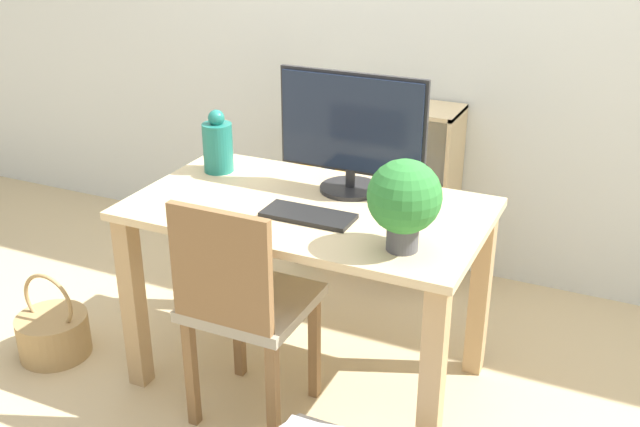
{
  "coord_description": "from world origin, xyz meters",
  "views": [
    {
      "loc": [
        1.07,
        -2.21,
        1.78
      ],
      "look_at": [
        0.0,
        0.1,
        0.66
      ],
      "focal_mm": 42.0,
      "sensor_mm": 36.0,
      "label": 1
    }
  ],
  "objects_px": {
    "vase": "(218,145)",
    "bookshelf": "(350,184)",
    "keyboard": "(308,215)",
    "potted_plant": "(404,199)",
    "basket": "(53,333)",
    "chair": "(243,302)",
    "monitor": "(351,129)"
  },
  "relations": [
    {
      "from": "potted_plant",
      "to": "bookshelf",
      "type": "bearing_deg",
      "value": 119.6
    },
    {
      "from": "keyboard",
      "to": "vase",
      "type": "height_order",
      "value": "vase"
    },
    {
      "from": "vase",
      "to": "chair",
      "type": "relative_size",
      "value": 0.29
    },
    {
      "from": "monitor",
      "to": "vase",
      "type": "xyz_separation_m",
      "value": [
        -0.56,
        -0.03,
        -0.13
      ]
    },
    {
      "from": "keyboard",
      "to": "vase",
      "type": "bearing_deg",
      "value": 153.27
    },
    {
      "from": "vase",
      "to": "keyboard",
      "type": "bearing_deg",
      "value": -26.73
    },
    {
      "from": "monitor",
      "to": "vase",
      "type": "height_order",
      "value": "monitor"
    },
    {
      "from": "monitor",
      "to": "potted_plant",
      "type": "bearing_deg",
      "value": -49.0
    },
    {
      "from": "keyboard",
      "to": "bookshelf",
      "type": "height_order",
      "value": "bookshelf"
    },
    {
      "from": "bookshelf",
      "to": "basket",
      "type": "xyz_separation_m",
      "value": [
        -0.78,
        -1.27,
        -0.33
      ]
    },
    {
      "from": "potted_plant",
      "to": "chair",
      "type": "distance_m",
      "value": 0.67
    },
    {
      "from": "monitor",
      "to": "chair",
      "type": "bearing_deg",
      "value": -108.08
    },
    {
      "from": "monitor",
      "to": "bookshelf",
      "type": "xyz_separation_m",
      "value": [
        -0.32,
        0.77,
        -0.54
      ]
    },
    {
      "from": "monitor",
      "to": "basket",
      "type": "relative_size",
      "value": 1.52
    },
    {
      "from": "keyboard",
      "to": "potted_plant",
      "type": "relative_size",
      "value": 1.08
    },
    {
      "from": "keyboard",
      "to": "basket",
      "type": "height_order",
      "value": "keyboard"
    },
    {
      "from": "vase",
      "to": "potted_plant",
      "type": "distance_m",
      "value": 0.96
    },
    {
      "from": "potted_plant",
      "to": "basket",
      "type": "bearing_deg",
      "value": -175.56
    },
    {
      "from": "monitor",
      "to": "bookshelf",
      "type": "bearing_deg",
      "value": 112.6
    },
    {
      "from": "bookshelf",
      "to": "basket",
      "type": "distance_m",
      "value": 1.53
    },
    {
      "from": "keyboard",
      "to": "potted_plant",
      "type": "xyz_separation_m",
      "value": [
        0.37,
        -0.1,
        0.16
      ]
    },
    {
      "from": "monitor",
      "to": "potted_plant",
      "type": "relative_size",
      "value": 1.91
    },
    {
      "from": "vase",
      "to": "basket",
      "type": "height_order",
      "value": "vase"
    },
    {
      "from": "potted_plant",
      "to": "basket",
      "type": "distance_m",
      "value": 1.65
    },
    {
      "from": "vase",
      "to": "potted_plant",
      "type": "relative_size",
      "value": 0.85
    },
    {
      "from": "vase",
      "to": "bookshelf",
      "type": "xyz_separation_m",
      "value": [
        0.23,
        0.8,
        -0.41
      ]
    },
    {
      "from": "potted_plant",
      "to": "monitor",
      "type": "bearing_deg",
      "value": 131.0
    },
    {
      "from": "chair",
      "to": "bookshelf",
      "type": "height_order",
      "value": "chair"
    },
    {
      "from": "potted_plant",
      "to": "bookshelf",
      "type": "height_order",
      "value": "potted_plant"
    },
    {
      "from": "keyboard",
      "to": "chair",
      "type": "distance_m",
      "value": 0.37
    },
    {
      "from": "basket",
      "to": "monitor",
      "type": "bearing_deg",
      "value": 24.52
    },
    {
      "from": "vase",
      "to": "bookshelf",
      "type": "relative_size",
      "value": 0.29
    }
  ]
}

